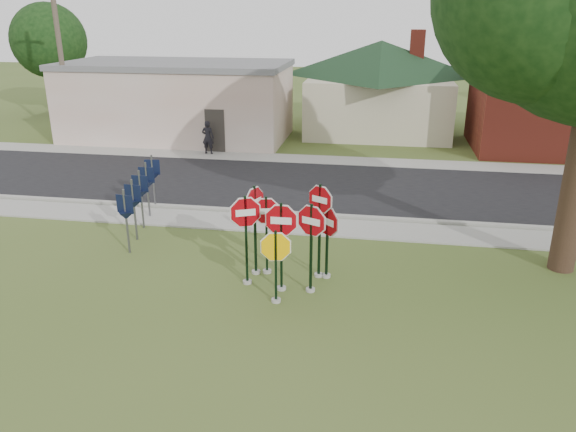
% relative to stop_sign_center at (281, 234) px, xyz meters
% --- Properties ---
extents(ground, '(120.00, 120.00, 0.00)m').
position_rel_stop_sign_center_xyz_m(ground, '(0.07, -0.94, -1.57)').
color(ground, '#425821').
rests_on(ground, ground).
extents(sidewalk_near, '(60.00, 1.60, 0.06)m').
position_rel_stop_sign_center_xyz_m(sidewalk_near, '(0.07, 4.56, -1.54)').
color(sidewalk_near, gray).
rests_on(sidewalk_near, ground).
extents(road, '(60.00, 7.00, 0.04)m').
position_rel_stop_sign_center_xyz_m(road, '(0.07, 9.06, -1.55)').
color(road, black).
rests_on(road, ground).
extents(sidewalk_far, '(60.00, 1.60, 0.06)m').
position_rel_stop_sign_center_xyz_m(sidewalk_far, '(0.07, 13.36, -1.54)').
color(sidewalk_far, gray).
rests_on(sidewalk_far, ground).
extents(curb, '(60.00, 0.20, 0.14)m').
position_rel_stop_sign_center_xyz_m(curb, '(0.07, 5.56, -1.50)').
color(curb, gray).
rests_on(curb, ground).
extents(stop_sign_center, '(1.16, 0.24, 2.52)m').
position_rel_stop_sign_center_xyz_m(stop_sign_center, '(0.00, 0.00, 0.00)').
color(stop_sign_center, '#99978F').
rests_on(stop_sign_center, ground).
extents(stop_sign_yellow, '(1.04, 0.24, 2.03)m').
position_rel_stop_sign_center_xyz_m(stop_sign_yellow, '(-0.02, -0.67, -0.38)').
color(stop_sign_yellow, '#99978F').
rests_on(stop_sign_yellow, ground).
extents(stop_sign_left, '(1.03, 0.48, 2.58)m').
position_rel_stop_sign_center_xyz_m(stop_sign_left, '(-0.97, 0.20, 0.04)').
color(stop_sign_left, '#99978F').
rests_on(stop_sign_left, ground).
extents(stop_sign_right, '(1.02, 0.47, 2.52)m').
position_rel_stop_sign_center_xyz_m(stop_sign_right, '(0.76, 0.04, -0.01)').
color(stop_sign_right, '#99978F').
rests_on(stop_sign_right, ground).
extents(stop_sign_back_right, '(0.90, 0.52, 2.75)m').
position_rel_stop_sign_center_xyz_m(stop_sign_back_right, '(0.87, 0.93, 0.14)').
color(stop_sign_back_right, '#99978F').
rests_on(stop_sign_back_right, ground).
extents(stop_sign_back_left, '(0.98, 0.25, 2.33)m').
position_rel_stop_sign_center_xyz_m(stop_sign_back_left, '(-0.58, 0.92, -0.16)').
color(stop_sign_back_left, '#99978F').
rests_on(stop_sign_back_left, ground).
extents(stop_sign_far_right, '(0.84, 0.80, 2.21)m').
position_rel_stop_sign_center_xyz_m(stop_sign_far_right, '(1.08, 0.92, -0.24)').
color(stop_sign_far_right, '#99978F').
rests_on(stop_sign_far_right, ground).
extents(stop_sign_far_left, '(0.45, 1.07, 2.66)m').
position_rel_stop_sign_center_xyz_m(stop_sign_far_left, '(-0.87, 0.83, 0.11)').
color(stop_sign_far_left, '#99978F').
rests_on(stop_sign_far_left, ground).
extents(route_sign_row, '(1.43, 4.63, 2.00)m').
position_rel_stop_sign_center_xyz_m(route_sign_row, '(-5.33, 3.56, -0.35)').
color(route_sign_row, '#59595E').
rests_on(route_sign_row, ground).
extents(building_stucco, '(12.20, 6.20, 4.20)m').
position_rel_stop_sign_center_xyz_m(building_stucco, '(-8.93, 17.06, 0.58)').
color(building_stucco, silver).
rests_on(building_stucco, ground).
extents(building_house, '(11.60, 11.60, 6.20)m').
position_rel_stop_sign_center_xyz_m(building_house, '(2.07, 21.06, 2.08)').
color(building_house, '#BAB294').
rests_on(building_house, ground).
extents(utility_pole_near, '(2.20, 0.26, 9.50)m').
position_rel_stop_sign_center_xyz_m(utility_pole_near, '(-13.93, 14.26, 3.40)').
color(utility_pole_near, '#483930').
rests_on(utility_pole_near, ground).
extents(bg_tree_left, '(4.90, 4.90, 7.35)m').
position_rel_stop_sign_center_xyz_m(bg_tree_left, '(-19.93, 23.06, 3.31)').
color(bg_tree_left, black).
rests_on(bg_tree_left, ground).
extents(pedestrian, '(0.62, 0.41, 1.66)m').
position_rel_stop_sign_center_xyz_m(pedestrian, '(-6.17, 13.59, -0.68)').
color(pedestrian, black).
rests_on(pedestrian, sidewalk_far).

